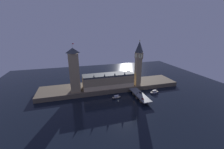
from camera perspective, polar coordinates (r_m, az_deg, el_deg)
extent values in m
plane|color=black|center=(192.51, 2.68, -10.18)|extent=(400.00, 400.00, 0.00)
cube|color=brown|center=(224.77, -0.45, -4.92)|extent=(220.00, 42.00, 6.71)
cube|color=tan|center=(211.53, -1.55, -2.79)|extent=(77.36, 21.16, 18.23)
cube|color=beige|center=(204.11, -0.78, -5.34)|extent=(77.36, 0.20, 6.56)
cube|color=#383D42|center=(208.10, -1.57, -0.13)|extent=(77.36, 19.47, 2.40)
cone|color=#383D42|center=(194.48, -7.56, -0.60)|extent=(2.40, 2.40, 4.01)
cone|color=#383D42|center=(197.09, -3.11, -0.21)|extent=(2.40, 2.40, 4.01)
cone|color=#383D42|center=(200.86, 1.20, 0.16)|extent=(2.40, 2.40, 4.01)
cone|color=#383D42|center=(205.73, 5.32, 0.52)|extent=(2.40, 2.40, 4.01)
cube|color=tan|center=(218.25, 10.70, 0.98)|extent=(8.15, 8.15, 42.94)
cube|color=tan|center=(212.24, 11.11, 7.75)|extent=(9.61, 9.61, 9.35)
cylinder|color=beige|center=(207.93, 11.72, 7.51)|extent=(6.57, 0.25, 6.57)
cylinder|color=beige|center=(216.58, 10.52, 7.98)|extent=(6.57, 0.25, 6.57)
cylinder|color=beige|center=(214.49, 12.30, 7.78)|extent=(0.25, 6.57, 6.57)
cylinder|color=beige|center=(210.08, 9.89, 7.72)|extent=(0.25, 6.57, 6.57)
cube|color=black|center=(207.68, 11.75, 7.63)|extent=(0.36, 0.10, 4.93)
pyramid|color=#383D42|center=(210.41, 11.32, 11.22)|extent=(9.61, 9.61, 16.56)
sphere|color=gold|center=(209.59, 11.48, 13.69)|extent=(1.60, 1.60, 1.60)
cube|color=tan|center=(197.12, -15.33, 0.67)|extent=(13.32, 13.32, 55.17)
pyramid|color=#383D42|center=(190.58, -16.10, 9.61)|extent=(13.58, 13.58, 6.88)
cylinder|color=#99999E|center=(189.83, -16.27, 11.53)|extent=(0.24, 0.24, 6.00)
cube|color=red|center=(189.63, -15.98, 12.19)|extent=(2.00, 0.08, 1.20)
cube|color=slate|center=(196.88, 11.51, -8.27)|extent=(12.22, 46.00, 1.40)
cube|color=brown|center=(189.21, 13.05, -10.48)|extent=(10.38, 3.20, 4.21)
cube|color=brown|center=(198.11, 11.46, -9.00)|extent=(10.38, 3.20, 4.21)
cube|color=brown|center=(207.28, 10.01, -7.65)|extent=(10.38, 3.20, 4.21)
cube|color=silver|center=(197.06, 10.52, -7.78)|extent=(1.92, 4.27, 0.75)
cube|color=black|center=(196.80, 10.53, -7.62)|extent=(1.57, 1.92, 0.45)
cylinder|color=black|center=(197.85, 10.11, -7.72)|extent=(0.22, 0.64, 0.64)
cylinder|color=black|center=(198.60, 10.58, -7.65)|extent=(0.22, 0.64, 0.64)
cylinder|color=black|center=(195.72, 10.44, -8.04)|extent=(0.22, 0.64, 0.64)
cylinder|color=black|center=(196.48, 10.92, -7.96)|extent=(0.22, 0.64, 0.64)
cube|color=red|center=(184.80, 12.65, -9.75)|extent=(1.77, 3.93, 0.74)
cube|color=black|center=(184.53, 12.66, -9.59)|extent=(1.45, 1.77, 0.45)
cylinder|color=black|center=(185.48, 12.24, -9.69)|extent=(0.22, 0.64, 0.64)
cylinder|color=black|center=(186.21, 12.70, -9.61)|extent=(0.22, 0.64, 0.64)
cylinder|color=black|center=(183.60, 12.59, -10.02)|extent=(0.22, 0.64, 0.64)
cylinder|color=black|center=(184.34, 13.06, -9.93)|extent=(0.22, 0.64, 0.64)
cube|color=black|center=(200.79, 11.68, -7.34)|extent=(1.85, 4.06, 0.81)
cube|color=black|center=(200.52, 11.69, -7.18)|extent=(1.52, 1.83, 0.45)
cylinder|color=black|center=(200.28, 12.06, -7.52)|extent=(0.22, 0.64, 0.64)
cylinder|color=black|center=(199.52, 11.61, -7.59)|extent=(0.22, 0.64, 0.64)
cylinder|color=black|center=(202.28, 11.74, -7.23)|extent=(0.22, 0.64, 0.64)
cylinder|color=black|center=(201.52, 11.29, -7.30)|extent=(0.22, 0.64, 0.64)
cylinder|color=black|center=(182.65, 12.09, -10.10)|extent=(0.28, 0.28, 0.87)
cylinder|color=navy|center=(182.28, 12.11, -9.88)|extent=(0.38, 0.38, 0.72)
sphere|color=tan|center=(182.06, 12.12, -9.74)|extent=(0.23, 0.23, 0.23)
cylinder|color=black|center=(207.12, 8.20, -6.38)|extent=(0.28, 0.28, 0.77)
cylinder|color=#47384C|center=(206.84, 8.21, -6.21)|extent=(0.38, 0.38, 0.64)
sphere|color=tan|center=(206.66, 8.21, -6.10)|extent=(0.21, 0.21, 0.21)
cylinder|color=#2D3333|center=(182.45, 12.00, -10.19)|extent=(0.56, 0.56, 0.50)
cylinder|color=#2D3333|center=(181.24, 12.05, -9.45)|extent=(0.18, 0.18, 4.77)
sphere|color=#F9E5A3|center=(179.93, 12.11, -8.62)|extent=(0.60, 0.60, 0.60)
sphere|color=#F9E5A3|center=(179.88, 11.98, -8.74)|extent=(0.44, 0.44, 0.44)
sphere|color=#F9E5A3|center=(180.28, 12.23, -8.70)|extent=(0.44, 0.44, 0.44)
ellipsoid|color=#28282D|center=(193.39, 1.83, -9.63)|extent=(13.74, 5.41, 2.40)
cube|color=tan|center=(192.89, 1.83, -9.34)|extent=(12.05, 4.46, 0.24)
cube|color=silver|center=(192.29, 1.84, -8.99)|extent=(6.26, 3.08, 2.40)
ellipsoid|color=white|center=(218.34, 17.15, -7.11)|extent=(14.37, 5.76, 2.36)
cube|color=tan|center=(217.90, 17.18, -6.86)|extent=(12.61, 4.71, 0.24)
cube|color=#B7B2A8|center=(217.37, 17.21, -6.54)|extent=(6.53, 3.36, 2.36)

